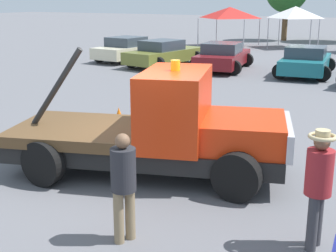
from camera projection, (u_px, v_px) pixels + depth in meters
ground_plane at (146, 172)px, 9.53m from camera, size 160.00×160.00×0.00m
tow_truck at (162, 130)px, 9.22m from camera, size 5.84×3.55×2.51m
person_near_truck at (319, 180)px, 6.42m from camera, size 0.39×0.39×1.74m
person_at_hood at (124, 180)px, 6.62m from camera, size 0.36×0.36×1.63m
parked_car_cream at (128, 49)px, 26.06m from camera, size 2.74×4.55×1.34m
parked_car_olive at (164, 53)px, 24.13m from camera, size 2.88×4.96×1.34m
parked_car_maroon at (223, 57)px, 22.80m from camera, size 2.88×4.69×1.34m
parked_car_teal at (306, 61)px, 21.14m from camera, size 2.73×4.42×1.34m
canopy_tent_red at (230, 13)px, 33.39m from camera, size 3.48×3.48×2.78m
canopy_tent_white at (295, 12)px, 32.25m from camera, size 2.92×2.92×2.85m
traffic_cone at (119, 118)px, 12.82m from camera, size 0.40×0.40×0.55m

